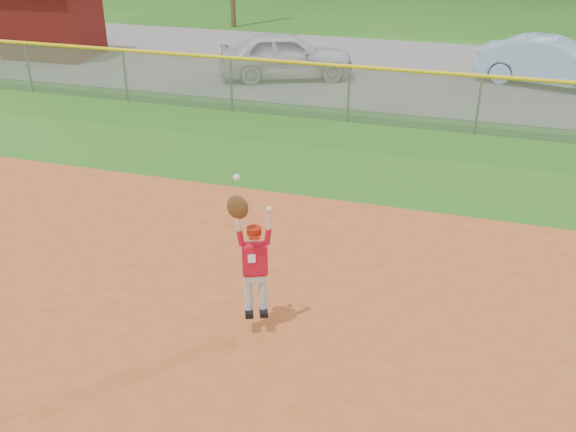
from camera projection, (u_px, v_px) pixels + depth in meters
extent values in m
plane|color=#255E15|center=(191.00, 343.00, 8.79)|extent=(120.00, 120.00, 0.00)
cube|color=#65635E|center=(384.00, 69.00, 22.44)|extent=(44.00, 10.00, 0.03)
imported|color=silver|center=(286.00, 55.00, 21.00)|extent=(4.74, 3.35, 1.50)
imported|color=#90B9D7|center=(552.00, 62.00, 20.14)|extent=(4.75, 2.68, 1.48)
cube|color=#500F0B|center=(51.00, 23.00, 23.74)|extent=(3.21, 2.48, 2.43)
cube|color=gray|center=(348.00, 95.00, 16.99)|extent=(40.00, 0.03, 1.50)
cylinder|color=yellow|center=(350.00, 66.00, 16.65)|extent=(40.00, 0.10, 0.10)
cylinder|color=gray|center=(28.00, 68.00, 19.61)|extent=(0.06, 0.06, 1.50)
cylinder|color=gray|center=(125.00, 76.00, 18.74)|extent=(0.06, 0.06, 1.50)
cylinder|color=gray|center=(231.00, 85.00, 17.86)|extent=(0.06, 0.06, 1.50)
cylinder|color=gray|center=(348.00, 95.00, 16.99)|extent=(0.06, 0.06, 1.50)
cylinder|color=gray|center=(478.00, 105.00, 16.11)|extent=(0.06, 0.06, 1.50)
cylinder|color=silver|center=(248.00, 296.00, 8.75)|extent=(0.16, 0.16, 0.56)
cylinder|color=silver|center=(263.00, 295.00, 8.77)|extent=(0.16, 0.16, 0.56)
cube|color=black|center=(249.00, 312.00, 8.82)|extent=(0.19, 0.25, 0.08)
cube|color=black|center=(264.00, 311.00, 8.84)|extent=(0.19, 0.25, 0.08)
cube|color=silver|center=(255.00, 276.00, 8.62)|extent=(0.33, 0.26, 0.11)
cube|color=maroon|center=(255.00, 272.00, 8.59)|extent=(0.34, 0.27, 0.04)
cube|color=red|center=(255.00, 259.00, 8.49)|extent=(0.38, 0.30, 0.42)
cube|color=white|center=(252.00, 259.00, 8.38)|extent=(0.09, 0.05, 0.12)
sphere|color=beige|center=(254.00, 235.00, 8.33)|extent=(0.25, 0.25, 0.19)
cylinder|color=#9B1709|center=(254.00, 231.00, 8.30)|extent=(0.25, 0.25, 0.09)
cube|color=#9B1709|center=(255.00, 237.00, 8.23)|extent=(0.18, 0.16, 0.02)
cylinder|color=red|center=(241.00, 238.00, 8.33)|extent=(0.13, 0.11, 0.23)
cylinder|color=beige|center=(238.00, 222.00, 8.22)|extent=(0.10, 0.09, 0.25)
ellipsoid|color=#4C2D14|center=(238.00, 207.00, 8.13)|extent=(0.32, 0.23, 0.33)
sphere|color=white|center=(236.00, 177.00, 7.94)|extent=(0.11, 0.11, 0.08)
cylinder|color=red|center=(268.00, 236.00, 8.36)|extent=(0.13, 0.11, 0.23)
cylinder|color=beige|center=(269.00, 220.00, 8.26)|extent=(0.10, 0.09, 0.25)
sphere|color=beige|center=(269.00, 210.00, 8.19)|extent=(0.12, 0.12, 0.09)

